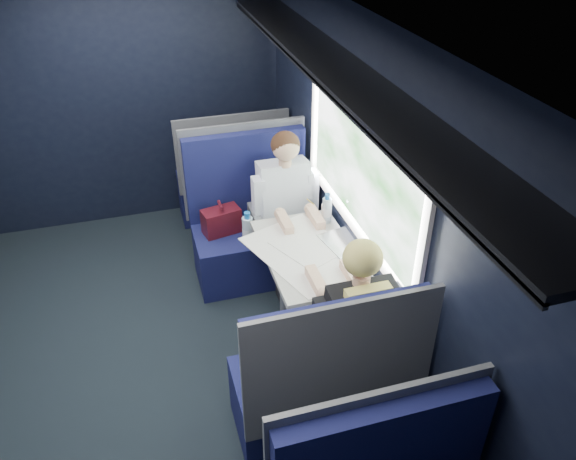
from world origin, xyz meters
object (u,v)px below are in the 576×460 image
object	(u,v)px
seat_row_front	(231,180)
cup	(327,210)
seat_bay_far	(322,385)
woman	(354,319)
seat_bay_near	(252,229)
bottle_small	(327,209)
table	(306,261)
laptop	(353,235)
man	(287,204)

from	to	relation	value
seat_row_front	cup	bearing A→B (deg)	-71.06
seat_bay_far	woman	bearing A→B (deg)	33.82
seat_bay_near	woman	distance (m)	1.63
seat_row_front	bottle_small	size ratio (longest dim) A/B	4.91
table	laptop	distance (m)	0.38
seat_bay_far	bottle_small	bearing A→B (deg)	69.61
seat_row_front	bottle_small	world-z (taller)	seat_row_front
seat_bay_far	cup	bearing A→B (deg)	69.70
seat_bay_near	man	world-z (taller)	man
man	woman	world-z (taller)	same
seat_bay_near	seat_bay_far	distance (m)	1.75
seat_bay_near	bottle_small	distance (m)	0.82
cup	man	bearing A→B (deg)	128.03
table	seat_bay_near	size ratio (longest dim) A/B	0.79
table	laptop	world-z (taller)	laptop
table	bottle_small	world-z (taller)	bottle_small
woman	bottle_small	world-z (taller)	woman
seat_bay_near	woman	xyz separation A→B (m)	(0.26, -1.58, 0.31)
laptop	cup	world-z (taller)	laptop
table	seat_bay_near	xyz separation A→B (m)	(-0.19, 0.87, -0.24)
seat_bay_near	cup	size ratio (longest dim) A/B	12.57
seat_bay_near	seat_row_front	distance (m)	0.92
table	seat_row_front	world-z (taller)	seat_row_front
table	bottle_small	bearing A→B (deg)	51.65
seat_row_front	cup	size ratio (longest dim) A/B	11.57
table	laptop	size ratio (longest dim) A/B	2.52
seat_bay_near	bottle_small	xyz separation A→B (m)	(0.46, -0.53, 0.42)
seat_bay_far	seat_bay_near	bearing A→B (deg)	90.28
man	cup	size ratio (longest dim) A/B	13.19
seat_bay_far	woman	world-z (taller)	woman
laptop	man	bearing A→B (deg)	112.46
table	laptop	bearing A→B (deg)	2.60
seat_bay_far	laptop	world-z (taller)	seat_bay_far
seat_bay_far	cup	xyz separation A→B (m)	(0.48, 1.29, 0.38)
seat_bay_far	table	bearing A→B (deg)	78.22
seat_bay_far	seat_row_front	size ratio (longest dim) A/B	1.09
laptop	cup	xyz separation A→B (m)	(-0.06, 0.39, -0.02)
seat_bay_near	cup	world-z (taller)	seat_bay_near
laptop	woman	bearing A→B (deg)	-111.32
woman	cup	distance (m)	1.14
seat_bay_near	table	bearing A→B (deg)	-77.66
table	cup	world-z (taller)	cup
seat_bay_far	seat_row_front	distance (m)	2.67
man	cup	bearing A→B (deg)	-51.97
cup	woman	bearing A→B (deg)	-101.40
laptop	bottle_small	xyz separation A→B (m)	(-0.08, 0.32, 0.03)
seat_bay_near	seat_bay_far	size ratio (longest dim) A/B	1.00
woman	cup	xyz separation A→B (m)	(0.23, 1.12, 0.06)
seat_bay_near	woman	bearing A→B (deg)	-80.71
bottle_small	woman	bearing A→B (deg)	-100.89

